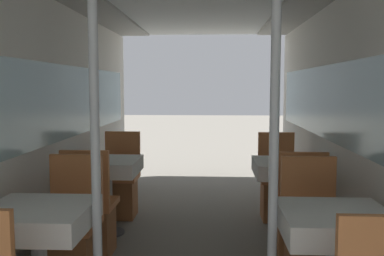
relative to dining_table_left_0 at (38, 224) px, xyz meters
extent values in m
cube|color=silver|center=(-0.39, 0.94, 0.47)|extent=(0.05, 6.51, 2.21)
cube|color=#9EC6D1|center=(-0.38, 0.94, 0.67)|extent=(0.03, 5.99, 0.70)
cube|color=silver|center=(2.13, 0.94, 0.47)|extent=(0.05, 6.51, 2.21)
cube|color=#9EC6D1|center=(2.12, 0.94, 0.67)|extent=(0.03, 5.99, 0.70)
cube|color=#93704C|center=(0.00, 0.00, 0.09)|extent=(0.58, 0.58, 0.02)
cube|color=white|center=(0.00, 0.00, 0.04)|extent=(0.62, 0.62, 0.14)
cube|color=#D17A42|center=(0.00, 0.54, -0.19)|extent=(0.40, 0.40, 0.05)
cube|color=#D17A42|center=(0.00, 0.72, 0.07)|extent=(0.40, 0.04, 0.47)
cylinder|color=silver|center=(0.36, 0.00, 0.47)|extent=(0.06, 0.06, 2.21)
cylinder|color=#4C4C51|center=(0.00, 1.65, -0.63)|extent=(0.32, 0.32, 0.01)
cylinder|color=#B7B7BC|center=(0.00, 1.65, -0.27)|extent=(0.09, 0.09, 0.71)
cube|color=#93704C|center=(0.00, 1.65, 0.09)|extent=(0.58, 0.58, 0.02)
cube|color=white|center=(0.00, 1.65, 0.04)|extent=(0.62, 0.62, 0.14)
cube|color=#9C5B31|center=(0.00, 1.11, -0.42)|extent=(0.34, 0.34, 0.42)
cube|color=#D17A42|center=(0.00, 1.11, -0.19)|extent=(0.40, 0.40, 0.05)
cube|color=#D17A42|center=(0.00, 0.93, 0.07)|extent=(0.40, 0.04, 0.47)
cube|color=#9C5B31|center=(0.00, 2.20, -0.42)|extent=(0.34, 0.34, 0.42)
cube|color=#D17A42|center=(0.00, 2.20, -0.19)|extent=(0.40, 0.40, 0.05)
cube|color=#D17A42|center=(0.00, 2.38, 0.07)|extent=(0.40, 0.04, 0.47)
cube|color=#93704C|center=(1.74, 0.00, 0.09)|extent=(0.58, 0.58, 0.02)
cube|color=white|center=(1.74, 0.00, 0.04)|extent=(0.62, 0.62, 0.14)
cube|color=#D17A42|center=(1.74, 0.54, -0.19)|extent=(0.40, 0.40, 0.05)
cube|color=#D17A42|center=(1.74, 0.72, 0.07)|extent=(0.40, 0.04, 0.47)
cylinder|color=silver|center=(1.39, 0.00, 0.47)|extent=(0.06, 0.06, 2.21)
cylinder|color=#4C4C51|center=(1.74, 1.65, -0.63)|extent=(0.32, 0.32, 0.01)
cylinder|color=#B7B7BC|center=(1.74, 1.65, -0.27)|extent=(0.09, 0.09, 0.71)
cube|color=#93704C|center=(1.74, 1.65, 0.09)|extent=(0.58, 0.58, 0.02)
cube|color=white|center=(1.74, 1.65, 0.04)|extent=(0.62, 0.62, 0.14)
cube|color=#9C5B31|center=(1.74, 1.11, -0.42)|extent=(0.34, 0.34, 0.42)
cube|color=#D17A42|center=(1.74, 1.11, -0.19)|extent=(0.40, 0.40, 0.05)
cube|color=#D17A42|center=(1.74, 0.93, 0.07)|extent=(0.40, 0.04, 0.47)
cube|color=#9C5B31|center=(1.74, 2.20, -0.42)|extent=(0.34, 0.34, 0.42)
cube|color=#D17A42|center=(1.74, 2.20, -0.19)|extent=(0.40, 0.40, 0.05)
cube|color=#D17A42|center=(1.74, 2.38, 0.07)|extent=(0.40, 0.04, 0.47)
camera|label=1|loc=(1.05, -2.43, 0.82)|focal=40.00mm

